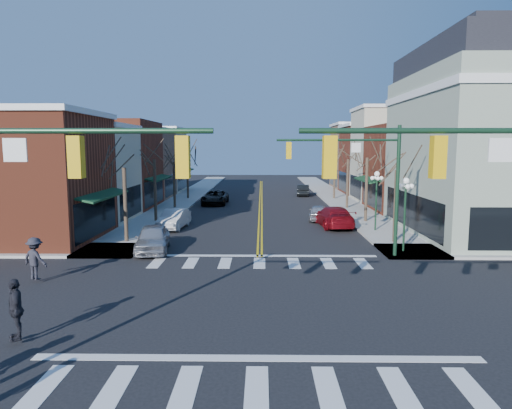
{
  "coord_description": "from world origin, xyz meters",
  "views": [
    {
      "loc": [
        0.12,
        -17.08,
        6.08
      ],
      "look_at": [
        -0.21,
        8.5,
        2.8
      ],
      "focal_mm": 32.0,
      "sensor_mm": 36.0,
      "label": 1
    }
  ],
  "objects_px": {
    "car_right_far": "(303,190)",
    "pedestrian_dark_a": "(16,309)",
    "car_left_mid": "(174,219)",
    "car_right_near": "(334,217)",
    "lamppost_corner": "(405,202)",
    "pedestrian_dark_b": "(35,258)",
    "lamppost_midblock": "(376,191)",
    "victorian_corner": "(502,138)",
    "car_left_near": "(153,238)",
    "car_right_mid": "(319,213)",
    "car_left_far": "(215,197)"
  },
  "relations": [
    {
      "from": "car_right_far",
      "to": "pedestrian_dark_a",
      "type": "bearing_deg",
      "value": 78.89
    },
    {
      "from": "car_left_mid",
      "to": "car_right_near",
      "type": "bearing_deg",
      "value": 9.38
    },
    {
      "from": "lamppost_corner",
      "to": "car_right_far",
      "type": "distance_m",
      "value": 30.84
    },
    {
      "from": "pedestrian_dark_a",
      "to": "pedestrian_dark_b",
      "type": "xyz_separation_m",
      "value": [
        -2.55,
        6.33,
        -0.01
      ]
    },
    {
      "from": "lamppost_midblock",
      "to": "car_right_far",
      "type": "xyz_separation_m",
      "value": [
        -2.98,
        24.11,
        -2.28
      ]
    },
    {
      "from": "car_left_mid",
      "to": "car_right_near",
      "type": "distance_m",
      "value": 11.98
    },
    {
      "from": "victorian_corner",
      "to": "pedestrian_dark_b",
      "type": "relative_size",
      "value": 7.46
    },
    {
      "from": "victorian_corner",
      "to": "pedestrian_dark_b",
      "type": "height_order",
      "value": "victorian_corner"
    },
    {
      "from": "car_left_mid",
      "to": "lamppost_corner",
      "type": "bearing_deg",
      "value": -22.47
    },
    {
      "from": "car_left_near",
      "to": "car_right_mid",
      "type": "bearing_deg",
      "value": 38.07
    },
    {
      "from": "lamppost_corner",
      "to": "car_right_near",
      "type": "xyz_separation_m",
      "value": [
        -2.65,
        8.56,
        -2.17
      ]
    },
    {
      "from": "car_right_near",
      "to": "car_left_far",
      "type": "bearing_deg",
      "value": -57.76
    },
    {
      "from": "victorian_corner",
      "to": "lamppost_corner",
      "type": "distance_m",
      "value": 10.89
    },
    {
      "from": "pedestrian_dark_b",
      "to": "car_right_mid",
      "type": "bearing_deg",
      "value": -108.51
    },
    {
      "from": "car_right_near",
      "to": "car_right_mid",
      "type": "xyz_separation_m",
      "value": [
        -0.75,
        2.99,
        -0.13
      ]
    },
    {
      "from": "car_right_mid",
      "to": "car_left_far",
      "type": "bearing_deg",
      "value": -39.75
    },
    {
      "from": "car_right_near",
      "to": "pedestrian_dark_b",
      "type": "xyz_separation_m",
      "value": [
        -15.55,
        -14.42,
        0.32
      ]
    },
    {
      "from": "pedestrian_dark_b",
      "to": "car_left_near",
      "type": "bearing_deg",
      "value": -99.85
    },
    {
      "from": "victorian_corner",
      "to": "car_left_mid",
      "type": "bearing_deg",
      "value": 175.65
    },
    {
      "from": "car_right_mid",
      "to": "pedestrian_dark_a",
      "type": "bearing_deg",
      "value": 70.24
    },
    {
      "from": "car_right_near",
      "to": "car_right_mid",
      "type": "height_order",
      "value": "car_right_near"
    },
    {
      "from": "lamppost_midblock",
      "to": "car_right_mid",
      "type": "bearing_deg",
      "value": 123.93
    },
    {
      "from": "victorian_corner",
      "to": "car_left_far",
      "type": "distance_m",
      "value": 27.26
    },
    {
      "from": "car_left_mid",
      "to": "car_right_mid",
      "type": "xyz_separation_m",
      "value": [
        11.2,
        3.81,
        -0.05
      ]
    },
    {
      "from": "car_left_mid",
      "to": "car_left_far",
      "type": "relative_size",
      "value": 0.81
    },
    {
      "from": "victorian_corner",
      "to": "car_right_far",
      "type": "xyz_separation_m",
      "value": [
        -11.28,
        24.61,
        -5.98
      ]
    },
    {
      "from": "lamppost_midblock",
      "to": "car_left_mid",
      "type": "height_order",
      "value": "lamppost_midblock"
    },
    {
      "from": "lamppost_corner",
      "to": "car_left_far",
      "type": "bearing_deg",
      "value": 120.64
    },
    {
      "from": "victorian_corner",
      "to": "lamppost_midblock",
      "type": "bearing_deg",
      "value": 176.55
    },
    {
      "from": "victorian_corner",
      "to": "car_right_mid",
      "type": "distance_m",
      "value": 14.27
    },
    {
      "from": "victorian_corner",
      "to": "car_right_mid",
      "type": "bearing_deg",
      "value": 154.61
    },
    {
      "from": "car_left_mid",
      "to": "car_left_far",
      "type": "bearing_deg",
      "value": 89.04
    },
    {
      "from": "car_left_far",
      "to": "car_right_mid",
      "type": "xyz_separation_m",
      "value": [
        9.6,
        -10.39,
        -0.08
      ]
    },
    {
      "from": "victorian_corner",
      "to": "car_left_near",
      "type": "relative_size",
      "value": 3.16
    },
    {
      "from": "car_left_far",
      "to": "pedestrian_dark_b",
      "type": "distance_m",
      "value": 28.29
    },
    {
      "from": "lamppost_midblock",
      "to": "car_left_mid",
      "type": "relative_size",
      "value": 1.0
    },
    {
      "from": "car_left_mid",
      "to": "car_right_mid",
      "type": "relative_size",
      "value": 1.12
    },
    {
      "from": "lamppost_corner",
      "to": "car_right_mid",
      "type": "xyz_separation_m",
      "value": [
        -3.4,
        11.55,
        -2.3
      ]
    },
    {
      "from": "pedestrian_dark_b",
      "to": "car_right_near",
      "type": "bearing_deg",
      "value": -115.31
    },
    {
      "from": "car_right_near",
      "to": "lamppost_corner",
      "type": "bearing_deg",
      "value": 101.7
    },
    {
      "from": "car_right_mid",
      "to": "pedestrian_dark_b",
      "type": "height_order",
      "value": "pedestrian_dark_b"
    },
    {
      "from": "car_left_far",
      "to": "car_right_mid",
      "type": "distance_m",
      "value": 14.15
    },
    {
      "from": "car_left_near",
      "to": "car_left_far",
      "type": "height_order",
      "value": "car_left_near"
    },
    {
      "from": "car_left_near",
      "to": "car_left_mid",
      "type": "bearing_deg",
      "value": 83.9
    },
    {
      "from": "lamppost_corner",
      "to": "car_right_far",
      "type": "relative_size",
      "value": 1.05
    },
    {
      "from": "lamppost_midblock",
      "to": "pedestrian_dark_b",
      "type": "relative_size",
      "value": 2.27
    },
    {
      "from": "victorian_corner",
      "to": "lamppost_midblock",
      "type": "relative_size",
      "value": 3.29
    },
    {
      "from": "car_right_near",
      "to": "car_right_far",
      "type": "distance_m",
      "value": 22.06
    },
    {
      "from": "lamppost_corner",
      "to": "pedestrian_dark_a",
      "type": "relative_size",
      "value": 2.25
    },
    {
      "from": "lamppost_midblock",
      "to": "car_right_far",
      "type": "bearing_deg",
      "value": 97.04
    }
  ]
}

